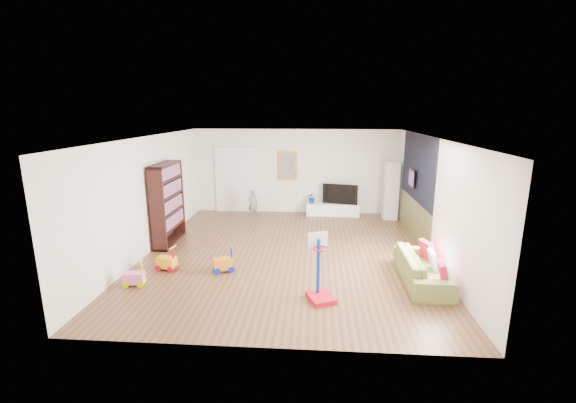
# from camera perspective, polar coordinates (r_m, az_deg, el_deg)

# --- Properties ---
(floor) EXTENTS (6.50, 7.50, 0.00)m
(floor) POSITION_cam_1_polar(r_m,az_deg,el_deg) (9.17, -0.18, -7.59)
(floor) COLOR brown
(floor) RESTS_ON ground
(ceiling) EXTENTS (6.50, 7.50, 0.00)m
(ceiling) POSITION_cam_1_polar(r_m,az_deg,el_deg) (8.58, -0.20, 9.49)
(ceiling) COLOR white
(ceiling) RESTS_ON ground
(wall_back) EXTENTS (6.50, 0.00, 2.70)m
(wall_back) POSITION_cam_1_polar(r_m,az_deg,el_deg) (12.46, 1.12, 4.46)
(wall_back) COLOR silver
(wall_back) RESTS_ON ground
(wall_front) EXTENTS (6.50, 0.00, 2.70)m
(wall_front) POSITION_cam_1_polar(r_m,az_deg,el_deg) (5.21, -3.36, -8.45)
(wall_front) COLOR silver
(wall_front) RESTS_ON ground
(wall_left) EXTENTS (0.00, 7.50, 2.70)m
(wall_left) POSITION_cam_1_polar(r_m,az_deg,el_deg) (9.58, -19.95, 0.94)
(wall_left) COLOR silver
(wall_left) RESTS_ON ground
(wall_right) EXTENTS (0.00, 7.50, 2.70)m
(wall_right) POSITION_cam_1_polar(r_m,az_deg,el_deg) (9.13, 20.60, 0.30)
(wall_right) COLOR silver
(wall_right) RESTS_ON ground
(navy_accent) EXTENTS (0.01, 3.20, 1.70)m
(navy_accent) POSITION_cam_1_polar(r_m,az_deg,el_deg) (10.37, 18.62, 4.75)
(navy_accent) COLOR black
(navy_accent) RESTS_ON wall_right
(olive_wainscot) EXTENTS (0.01, 3.20, 1.00)m
(olive_wainscot) POSITION_cam_1_polar(r_m,az_deg,el_deg) (10.64, 18.08, -2.45)
(olive_wainscot) COLOR brown
(olive_wainscot) RESTS_ON wall_right
(doorway) EXTENTS (1.45, 0.06, 2.10)m
(doorway) POSITION_cam_1_polar(r_m,az_deg,el_deg) (12.71, -7.49, 3.16)
(doorway) COLOR white
(doorway) RESTS_ON ground
(painting_back) EXTENTS (0.62, 0.06, 0.92)m
(painting_back) POSITION_cam_1_polar(r_m,az_deg,el_deg) (12.40, -0.04, 5.36)
(painting_back) COLOR gold
(painting_back) RESTS_ON wall_back
(artwork_right) EXTENTS (0.04, 0.56, 0.46)m
(artwork_right) POSITION_cam_1_polar(r_m,az_deg,el_deg) (10.59, 17.90, 3.32)
(artwork_right) COLOR #7F3F8C
(artwork_right) RESTS_ON wall_right
(media_console) EXTENTS (1.67, 0.45, 0.39)m
(media_console) POSITION_cam_1_polar(r_m,az_deg,el_deg) (12.36, 6.64, -1.17)
(media_console) COLOR white
(media_console) RESTS_ON ground
(tall_cabinet) EXTENTS (0.42, 0.42, 1.79)m
(tall_cabinet) POSITION_cam_1_polar(r_m,az_deg,el_deg) (12.17, 15.00, 1.62)
(tall_cabinet) COLOR silver
(tall_cabinet) RESTS_ON ground
(bookshelf) EXTENTS (0.37, 1.39, 2.02)m
(bookshelf) POSITION_cam_1_polar(r_m,az_deg,el_deg) (10.02, -17.40, -0.33)
(bookshelf) COLOR black
(bookshelf) RESTS_ON ground
(sofa) EXTENTS (0.77, 1.94, 0.56)m
(sofa) POSITION_cam_1_polar(r_m,az_deg,el_deg) (8.05, 19.29, -9.31)
(sofa) COLOR olive
(sofa) RESTS_ON ground
(basketball_hoop) EXTENTS (0.58, 0.63, 1.22)m
(basketball_hoop) POSITION_cam_1_polar(r_m,az_deg,el_deg) (6.80, 4.98, -9.82)
(basketball_hoop) COLOR red
(basketball_hoop) RESTS_ON ground
(ride_on_yellow) EXTENTS (0.43, 0.32, 0.52)m
(ride_on_yellow) POSITION_cam_1_polar(r_m,az_deg,el_deg) (8.54, -17.57, -8.01)
(ride_on_yellow) COLOR #FFAB18
(ride_on_yellow) RESTS_ON ground
(ride_on_orange) EXTENTS (0.47, 0.39, 0.55)m
(ride_on_orange) POSITION_cam_1_polar(r_m,az_deg,el_deg) (8.17, -9.56, -8.44)
(ride_on_orange) COLOR orange
(ride_on_orange) RESTS_ON ground
(ride_on_pink) EXTENTS (0.41, 0.29, 0.50)m
(ride_on_pink) POSITION_cam_1_polar(r_m,az_deg,el_deg) (8.02, -21.90, -9.86)
(ride_on_pink) COLOR #FA67BF
(ride_on_pink) RESTS_ON ground
(child) EXTENTS (0.38, 0.32, 0.88)m
(child) POSITION_cam_1_polar(r_m,az_deg,el_deg) (12.01, -5.25, -0.35)
(child) COLOR slate
(child) RESTS_ON ground
(tv) EXTENTS (1.11, 0.39, 0.64)m
(tv) POSITION_cam_1_polar(r_m,az_deg,el_deg) (12.31, 7.80, 1.19)
(tv) COLOR black
(tv) RESTS_ON media_console
(vase_plant) EXTENTS (0.37, 0.34, 0.36)m
(vase_plant) POSITION_cam_1_polar(r_m,az_deg,el_deg) (12.28, 3.61, 0.59)
(vase_plant) COLOR #0A2895
(vase_plant) RESTS_ON media_console
(pillow_left) EXTENTS (0.15, 0.41, 0.40)m
(pillow_left) POSITION_cam_1_polar(r_m,az_deg,el_deg) (7.54, 21.99, -9.76)
(pillow_left) COLOR #B8123F
(pillow_left) RESTS_ON sofa
(pillow_center) EXTENTS (0.12, 0.37, 0.37)m
(pillow_center) POSITION_cam_1_polar(r_m,az_deg,el_deg) (8.07, 20.69, -8.11)
(pillow_center) COLOR white
(pillow_center) RESTS_ON sofa
(pillow_right) EXTENTS (0.21, 0.42, 0.41)m
(pillow_right) POSITION_cam_1_polar(r_m,az_deg,el_deg) (8.55, 19.90, -6.84)
(pillow_right) COLOR red
(pillow_right) RESTS_ON sofa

